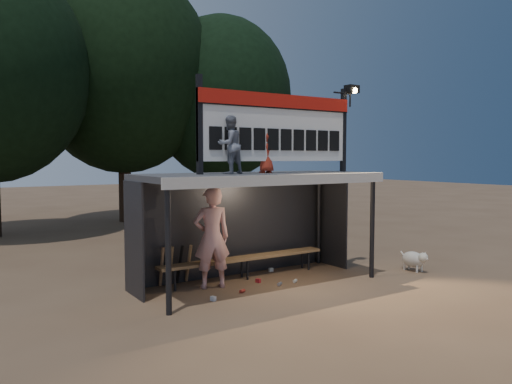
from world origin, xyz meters
TOP-DOWN VIEW (x-y plane):
  - ground at (0.00, 0.00)m, footprint 80.00×80.00m
  - player at (-0.95, 0.28)m, footprint 0.84×0.65m
  - child_a at (-0.74, -0.09)m, footprint 0.63×0.53m
  - child_b at (0.21, 0.04)m, footprint 0.44×0.31m
  - dugout_shelter at (0.00, 0.24)m, footprint 5.10×2.08m
  - scoreboard_assembly at (0.56, -0.01)m, footprint 4.10×0.27m
  - bench at (0.00, 0.55)m, footprint 4.00×0.35m
  - tree_mid at (1.00, 11.50)m, footprint 7.22×7.22m
  - tree_right at (5.00, 10.50)m, footprint 6.08×6.08m
  - dog at (3.69, -1.01)m, footprint 0.36×0.81m
  - bats at (-1.52, 0.82)m, footprint 0.68×0.35m
  - litter at (-0.03, -0.13)m, footprint 2.35×1.46m

SIDE VIEW (x-z plane):
  - ground at x=0.00m, z-range 0.00..0.00m
  - litter at x=-0.03m, z-range 0.00..0.08m
  - dog at x=3.69m, z-range 0.03..0.53m
  - bats at x=-1.52m, z-range 0.01..0.85m
  - bench at x=0.00m, z-range 0.19..0.67m
  - player at x=-0.95m, z-range 0.00..2.05m
  - dugout_shelter at x=0.00m, z-range 0.69..3.01m
  - child_b at x=0.21m, z-range 2.32..3.17m
  - child_a at x=-0.74m, z-range 2.32..3.46m
  - scoreboard_assembly at x=0.56m, z-range 2.33..4.32m
  - tree_right at x=5.00m, z-range 0.83..9.55m
  - tree_mid at x=1.00m, z-range 0.99..11.34m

